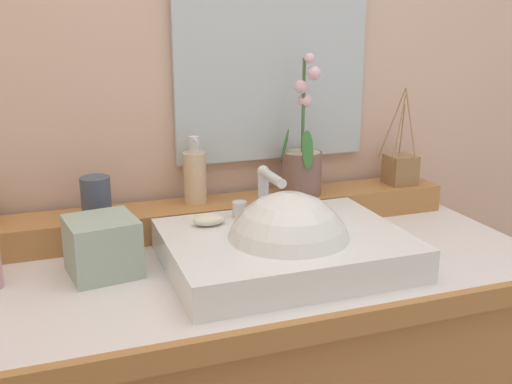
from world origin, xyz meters
TOP-DOWN VIEW (x-y plane):
  - wall_back at (0.00, 0.40)m, footprint 2.83×0.20m
  - back_ledge at (0.00, 0.21)m, footprint 1.21×0.13m
  - sink_basin at (0.09, -0.06)m, footprint 0.48×0.37m
  - soap_bar at (-0.05, 0.05)m, footprint 0.07×0.04m
  - potted_plant at (0.23, 0.21)m, footprint 0.11×0.11m
  - soap_dispenser at (-0.03, 0.22)m, footprint 0.05×0.06m
  - tumbler_cup at (-0.26, 0.20)m, footprint 0.07×0.07m
  - reed_diffuser at (0.52, 0.20)m, footprint 0.09×0.08m
  - tissue_box at (-0.27, 0.03)m, footprint 0.15×0.15m
  - mirror at (0.18, 0.28)m, footprint 0.49×0.02m

SIDE VIEW (x-z plane):
  - sink_basin at x=0.09m, z-range 0.77..1.05m
  - back_ledge at x=0.00m, z-range 0.88..0.94m
  - tissue_box at x=-0.27m, z-range 0.88..0.99m
  - soap_bar at x=-0.05m, z-range 0.94..0.97m
  - reed_diffuser at x=0.52m, z-range 0.86..1.11m
  - tumbler_cup at x=-0.26m, z-range 0.94..1.03m
  - soap_dispenser at x=-0.03m, z-range 0.93..1.09m
  - potted_plant at x=0.23m, z-range 0.85..1.20m
  - wall_back at x=0.00m, z-range 0.00..2.44m
  - mirror at x=0.18m, z-range 1.02..1.65m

